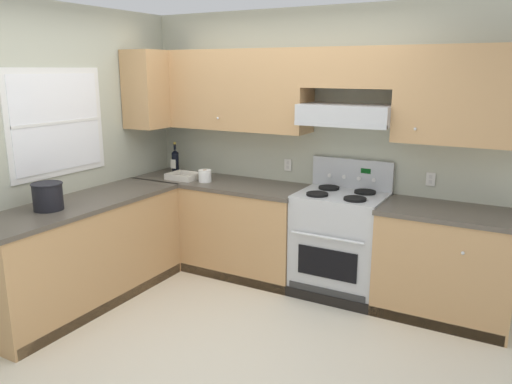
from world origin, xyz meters
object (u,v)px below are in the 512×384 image
Objects in this scene: stove at (339,243)px; paper_towel_roll at (205,176)px; wine_bottle at (175,161)px; bowl at (184,177)px; bucket at (48,196)px.

stove reaches higher than paper_towel_roll.
wine_bottle is (-1.90, 0.10, 0.57)m from stove.
stove reaches higher than bowl.
bowl is 0.27m from paper_towel_roll.
stove is 9.39× the size of paper_towel_roll.
bucket reaches higher than paper_towel_roll.
wine_bottle is 1.09× the size of bowl.
bucket is 1.53m from paper_towel_roll.
bowl is (0.26, -0.19, -0.12)m from wine_bottle.
bowl is at bearing 176.97° from paper_towel_roll.
wine_bottle reaches higher than bucket.
wine_bottle is at bearing 176.99° from stove.
wine_bottle is at bearing 143.47° from bowl.
wine_bottle is 0.34m from bowl.
paper_towel_roll is at bearing -3.03° from bowl.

